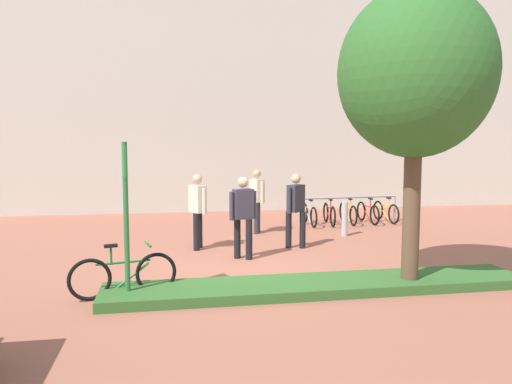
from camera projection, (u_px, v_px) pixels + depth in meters
The scene contains 12 objects.
ground_plane at pixel (252, 267), 9.60m from camera, with size 60.00×60.00×0.00m, color #9E5B47.
building_facade at pixel (211, 72), 17.65m from camera, with size 28.00×1.20×10.00m, color beige.
planter_strip at pixel (320, 286), 8.04m from camera, with size 7.00×1.10×0.16m, color #336028.
tree_sidewalk at pixel (416, 74), 7.86m from camera, with size 2.50×2.50×4.92m.
parking_sign_post at pixel (126, 198), 7.36m from camera, with size 0.08×0.36×2.43m.
bike_at_sign at pixel (124, 275), 7.69m from camera, with size 1.65×0.52×0.86m.
bike_rack_cluster at pixel (348, 212), 14.86m from camera, with size 3.20×1.72×0.83m.
bollard_steel at pixel (345, 219), 12.83m from camera, with size 0.16×0.16×0.90m, color #ADADB2.
person_suited_dark at pixel (296, 206), 11.27m from camera, with size 0.49×0.44×1.72m.
person_shirt_white at pixel (257, 197), 13.20m from camera, with size 0.37×0.57×1.72m.
person_suited_navy at pixel (243, 212), 10.19m from camera, with size 0.59×0.34×1.72m.
person_casual_tan at pixel (198, 207), 11.14m from camera, with size 0.41×0.54×1.72m.
Camera 1 is at (-1.59, -9.28, 2.39)m, focal length 34.41 mm.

